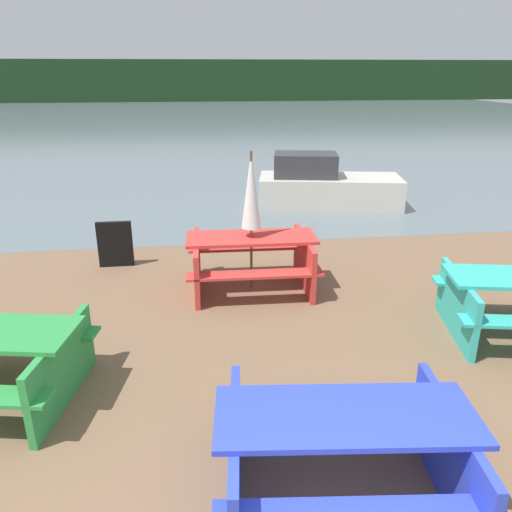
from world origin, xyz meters
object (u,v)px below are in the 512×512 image
object	(u,v)px
picnic_table_blue	(344,448)
boat	(325,186)
umbrella_white	(251,191)
picnic_table_red	(251,257)
signboard	(115,244)

from	to	relation	value
picnic_table_blue	boat	xyz separation A→B (m)	(2.09, 8.39, 0.00)
picnic_table_blue	boat	bearing A→B (deg)	76.04
picnic_table_blue	umbrella_white	world-z (taller)	umbrella_white
picnic_table_red	signboard	xyz separation A→B (m)	(-2.08, 1.14, -0.10)
picnic_table_red	umbrella_white	bearing A→B (deg)	180.00
umbrella_white	boat	size ratio (longest dim) A/B	0.58
umbrella_white	signboard	distance (m)	2.61
boat	signboard	xyz separation A→B (m)	(-4.36, -3.32, -0.09)
picnic_table_red	boat	size ratio (longest dim) A/B	0.55
picnic_table_blue	picnic_table_red	size ratio (longest dim) A/B	1.05
picnic_table_red	boat	distance (m)	5.02
boat	picnic_table_blue	bearing A→B (deg)	-93.31
signboard	boat	bearing A→B (deg)	37.31
picnic_table_blue	picnic_table_red	xyz separation A→B (m)	(-0.19, 3.93, 0.02)
umbrella_white	signboard	world-z (taller)	umbrella_white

